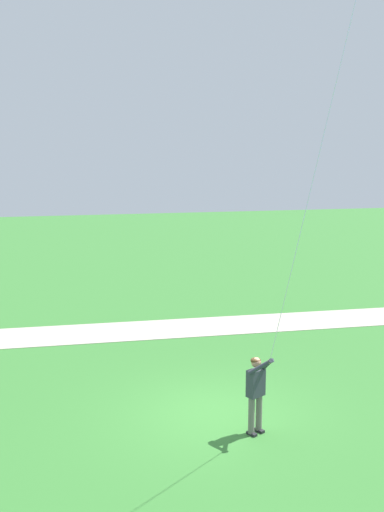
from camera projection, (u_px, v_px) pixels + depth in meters
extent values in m
plane|color=#33702D|center=(214.00, 413.00, 13.10)|extent=(120.00, 120.00, 0.00)
cube|color=#ADA393|center=(90.00, 333.00, 19.47)|extent=(5.60, 32.08, 0.02)
cube|color=#232328|center=(259.00, 430.00, 12.16)|extent=(0.26, 0.20, 0.06)
cylinder|color=slate|center=(259.00, 412.00, 12.11)|extent=(0.14, 0.14, 0.82)
cube|color=#232328|center=(252.00, 434.00, 12.00)|extent=(0.26, 0.20, 0.06)
cylinder|color=slate|center=(251.00, 415.00, 11.95)|extent=(0.14, 0.14, 0.82)
cube|color=#333842|center=(256.00, 383.00, 11.92)|extent=(0.36, 0.45, 0.60)
sphere|color=tan|center=(256.00, 362.00, 11.85)|extent=(0.22, 0.22, 0.22)
ellipsoid|color=#4C3319|center=(256.00, 361.00, 11.85)|extent=(0.29, 0.29, 0.13)
cylinder|color=#333842|center=(267.00, 365.00, 11.74)|extent=(0.56, 0.14, 0.43)
cylinder|color=#333842|center=(261.00, 367.00, 11.63)|extent=(0.41, 0.50, 0.43)
sphere|color=tan|center=(270.00, 362.00, 11.55)|extent=(0.10, 0.10, 0.10)
cylinder|color=silver|center=(316.00, 167.00, 10.16)|extent=(1.88, 0.82, 8.07)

